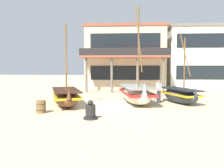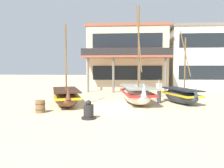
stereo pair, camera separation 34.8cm
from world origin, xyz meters
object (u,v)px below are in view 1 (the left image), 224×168
at_px(fishing_boat_far_right, 66,97).
at_px(fisherman_by_hull, 159,91).
at_px(fishing_boat_centre_large, 136,94).
at_px(harbor_building_main, 125,58).
at_px(capstan_winch, 91,112).
at_px(harbor_building_annex, 196,58).
at_px(wooden_barrel, 41,107).
at_px(fishing_boat_near_left, 180,95).

bearing_deg(fishing_boat_far_right, fisherman_by_hull, 15.38).
height_order(fishing_boat_centre_large, harbor_building_main, harbor_building_main).
bearing_deg(capstan_winch, fishing_boat_far_right, 120.78).
height_order(fishing_boat_far_right, harbor_building_annex, harbor_building_annex).
bearing_deg(capstan_winch, wooden_barrel, 156.43).
distance_m(fishing_boat_centre_large, fishing_boat_far_right, 4.82).
xyz_separation_m(fishing_boat_centre_large, fisherman_by_hull, (1.58, 0.32, 0.14)).
relative_size(fishing_boat_far_right, harbor_building_annex, 0.73).
bearing_deg(harbor_building_main, fishing_boat_near_left, -70.66).
bearing_deg(harbor_building_main, fishing_boat_centre_large, -85.40).
xyz_separation_m(fishing_boat_far_right, harbor_building_main, (3.66, 13.22, 3.02)).
relative_size(fishing_boat_centre_large, harbor_building_annex, 0.93).
height_order(fishing_boat_near_left, fishing_boat_far_right, fishing_boat_far_right).
height_order(fishing_boat_far_right, harbor_building_main, harbor_building_main).
relative_size(fishing_boat_near_left, harbor_building_annex, 0.69).
relative_size(fisherman_by_hull, harbor_building_annex, 0.23).
height_order(fishing_boat_near_left, fishing_boat_centre_large, fishing_boat_centre_large).
bearing_deg(fisherman_by_hull, harbor_building_annex, 65.22).
bearing_deg(fishing_boat_near_left, harbor_building_annex, 70.67).
height_order(wooden_barrel, harbor_building_main, harbor_building_main).
xyz_separation_m(fishing_boat_near_left, harbor_building_annex, (4.65, 13.26, 3.10)).
bearing_deg(wooden_barrel, fishing_boat_near_left, 26.52).
relative_size(capstan_winch, wooden_barrel, 1.33).
bearing_deg(capstan_winch, fisherman_by_hull, 53.98).
distance_m(fishing_boat_near_left, fishing_boat_centre_large, 3.10).
bearing_deg(fishing_boat_centre_large, fisherman_by_hull, 11.59).
distance_m(fishing_boat_far_right, fisherman_by_hull, 6.43).
bearing_deg(wooden_barrel, harbor_building_annex, 53.18).
distance_m(fishing_boat_far_right, capstan_winch, 4.37).
height_order(fishing_boat_near_left, capstan_winch, fishing_boat_near_left).
bearing_deg(capstan_winch, harbor_building_main, 85.19).
xyz_separation_m(fishing_boat_near_left, wooden_barrel, (-8.43, -4.21, -0.23)).
height_order(fishing_boat_centre_large, wooden_barrel, fishing_boat_centre_large).
height_order(wooden_barrel, harbor_building_annex, harbor_building_annex).
distance_m(fishing_boat_centre_large, fisherman_by_hull, 1.62).
distance_m(fisherman_by_hull, harbor_building_annex, 14.93).
xyz_separation_m(capstan_winch, harbor_building_main, (1.43, 16.97, 3.28)).
relative_size(fishing_boat_centre_large, capstan_winch, 7.36).
bearing_deg(wooden_barrel, fisherman_by_hull, 30.94).
bearing_deg(fishing_boat_centre_large, harbor_building_main, 94.60).
xyz_separation_m(fishing_boat_far_right, fisherman_by_hull, (6.19, 1.70, 0.22)).
height_order(capstan_winch, harbor_building_annex, harbor_building_annex).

